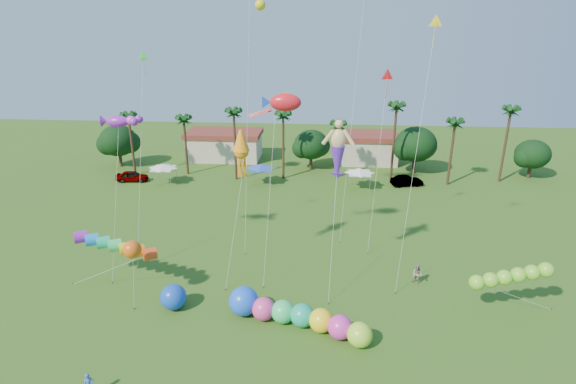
# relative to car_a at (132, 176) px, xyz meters

# --- Properties ---
(ground) EXTENTS (160.00, 160.00, 0.00)m
(ground) POSITION_rel_car_a_xyz_m (25.17, -36.88, -0.78)
(ground) COLOR #285116
(ground) RESTS_ON ground
(tree_line) EXTENTS (69.46, 8.91, 11.00)m
(tree_line) POSITION_rel_car_a_xyz_m (28.73, 7.12, 3.49)
(tree_line) COLOR #3A2819
(tree_line) RESTS_ON ground
(buildings_row) EXTENTS (35.00, 7.00, 4.00)m
(buildings_row) POSITION_rel_car_a_xyz_m (22.07, 13.12, 1.22)
(buildings_row) COLOR beige
(buildings_row) RESTS_ON ground
(tent_row) EXTENTS (31.00, 4.00, 0.60)m
(tent_row) POSITION_rel_car_a_xyz_m (19.17, -0.55, 1.97)
(tent_row) COLOR white
(tent_row) RESTS_ON ground
(car_a) EXTENTS (4.75, 2.24, 1.57)m
(car_a) POSITION_rel_car_a_xyz_m (0.00, 0.00, 0.00)
(car_a) COLOR #4C4C54
(car_a) RESTS_ON ground
(car_b) EXTENTS (4.76, 2.55, 1.49)m
(car_b) POSITION_rel_car_a_xyz_m (40.14, 1.04, -0.04)
(car_b) COLOR #4C4C54
(car_b) RESTS_ON ground
(spectator_b) EXTENTS (1.16, 1.13, 1.88)m
(spectator_b) POSITION_rel_car_a_xyz_m (36.58, -25.39, 0.15)
(spectator_b) COLOR gray
(spectator_b) RESTS_ON ground
(caterpillar_inflatable) EXTENTS (11.34, 5.55, 2.36)m
(caterpillar_inflatable) POSITION_rel_car_a_xyz_m (25.93, -32.17, 0.21)
(caterpillar_inflatable) COLOR #EC3E92
(caterpillar_inflatable) RESTS_ON ground
(blue_ball) EXTENTS (2.11, 2.11, 2.11)m
(blue_ball) POSITION_rel_car_a_xyz_m (16.13, -30.66, 0.27)
(blue_ball) COLOR blue
(blue_ball) RESTS_ON ground
(rainbow_tube) EXTENTS (9.56, 3.57, 4.15)m
(rainbow_tube) POSITION_rel_car_a_xyz_m (11.65, -28.33, 2.84)
(rainbow_tube) COLOR #E24819
(rainbow_tube) RESTS_ON ground
(green_worm) EXTENTS (9.94, 3.51, 3.54)m
(green_worm) POSITION_rel_car_a_xyz_m (40.21, -29.46, 2.02)
(green_worm) COLOR #7DD52F
(green_worm) RESTS_ON ground
(orange_ball_kite) EXTENTS (1.86, 1.86, 5.84)m
(orange_ball_kite) POSITION_rel_car_a_xyz_m (13.08, -30.38, 4.32)
(orange_ball_kite) COLOR #E15A12
(orange_ball_kite) RESTS_ON ground
(merman_kite) EXTENTS (2.35, 5.84, 14.04)m
(merman_kite) POSITION_rel_car_a_xyz_m (29.16, -24.31, 10.83)
(merman_kite) COLOR #E2C280
(merman_kite) RESTS_ON ground
(fish_kite) EXTENTS (4.23, 6.68, 16.21)m
(fish_kite) POSITION_rel_car_a_xyz_m (24.50, -21.25, 14.54)
(fish_kite) COLOR red
(fish_kite) RESTS_ON ground
(squid_kite) EXTENTS (1.93, 5.19, 13.40)m
(squid_kite) POSITION_rel_car_a_xyz_m (20.81, -23.41, 10.55)
(squid_kite) COLOR orange
(squid_kite) RESTS_ON ground
(lobster_kite) EXTENTS (3.87, 5.72, 14.48)m
(lobster_kite) POSITION_rel_car_a_xyz_m (9.79, -22.96, 12.97)
(lobster_kite) COLOR purple
(lobster_kite) RESTS_ON ground
(delta_kite_red) EXTENTS (1.97, 4.55, 17.82)m
(delta_kite_red) POSITION_rel_car_a_xyz_m (33.95, -15.89, 16.16)
(delta_kite_red) COLOR red
(delta_kite_red) RESTS_ON ground
(delta_kite_yellow) EXTENTS (2.53, 4.28, 22.52)m
(delta_kite_yellow) POSITION_rel_car_a_xyz_m (36.29, -23.25, 20.68)
(delta_kite_yellow) COLOR yellow
(delta_kite_yellow) RESTS_ON ground
(delta_kite_green) EXTENTS (2.17, 3.32, 19.70)m
(delta_kite_green) POSITION_rel_car_a_xyz_m (12.17, -21.76, 17.92)
(delta_kite_green) COLOR #34DF4A
(delta_kite_green) RESTS_ON ground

